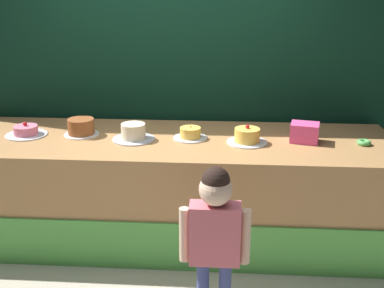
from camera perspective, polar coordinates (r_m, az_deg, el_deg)
name	(u,v)px	position (r m, az deg, el deg)	size (l,w,h in m)	color
ground_plane	(156,268)	(3.90, -4.34, -14.54)	(12.00, 12.00, 0.00)	#BCB29E
stage_platform	(163,188)	(4.15, -3.43, -5.26)	(3.84, 1.11, 0.90)	#B27F4C
curtain_backdrop	(170,62)	(4.49, -2.62, 9.71)	(4.55, 0.08, 2.85)	black
child_figure	(215,229)	(2.94, 2.74, -10.02)	(0.43, 0.20, 1.13)	#3F4C8C
pink_box	(305,133)	(3.99, 13.25, 1.34)	(0.22, 0.18, 0.15)	#F34C90
donut	(364,142)	(4.06, 19.78, 0.17)	(0.11, 0.11, 0.04)	#59B259
cake_left	(26,131)	(4.29, -19.16, 1.44)	(0.35, 0.35, 0.12)	silver
cake_center_left	(81,127)	(4.16, -13.07, 1.95)	(0.30, 0.30, 0.14)	white
cake_center_right	(133,133)	(3.97, -6.99, 1.34)	(0.35, 0.35, 0.14)	silver
cake_right	(190,134)	(3.97, -0.20, 1.24)	(0.28, 0.28, 0.12)	silver
cake_far_right	(247,136)	(3.89, 6.58, 0.91)	(0.33, 0.33, 0.15)	silver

